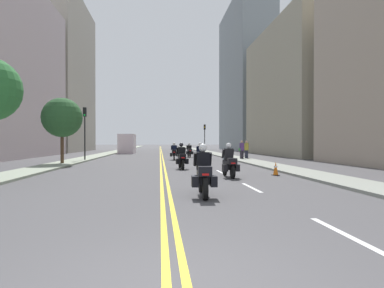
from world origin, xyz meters
TOP-DOWN VIEW (x-y plane):
  - ground_plane at (0.00, 48.00)m, footprint 264.00×264.00m
  - sidewalk_left at (-7.43, 48.00)m, footprint 2.09×144.00m
  - sidewalk_right at (7.43, 48.00)m, footprint 2.09×144.00m
  - centreline_yellow_inner at (-0.12, 48.00)m, footprint 0.12×132.00m
  - centreline_yellow_outer at (0.12, 48.00)m, footprint 0.12×132.00m
  - lane_dashes_white at (3.19, 29.00)m, footprint 0.14×56.40m
  - building_right_1 at (17.60, 35.74)m, footprint 8.52×19.73m
  - building_left_2 at (-16.64, 54.02)m, footprint 6.58×19.87m
  - building_right_2 at (16.50, 58.31)m, footprint 6.31×20.87m
  - motorcycle_0 at (1.15, 6.29)m, footprint 0.78×2.20m
  - motorcycle_1 at (3.10, 11.45)m, footprint 0.77×2.18m
  - motorcycle_2 at (1.16, 16.42)m, footprint 0.78×2.10m
  - motorcycle_3 at (3.01, 21.61)m, footprint 0.78×2.11m
  - motorcycle_4 at (1.14, 26.39)m, footprint 0.77×2.21m
  - motorcycle_5 at (3.02, 31.30)m, footprint 0.78×2.24m
  - traffic_cone_0 at (5.64, 12.06)m, footprint 0.32×0.32m
  - traffic_light_near at (-6.78, 25.44)m, footprint 0.28×0.38m
  - traffic_light_far at (6.78, 45.84)m, footprint 0.28×0.38m
  - pedestrian_0 at (8.10, 26.43)m, footprint 0.42×0.38m
  - pedestrian_1 at (7.47, 25.83)m, footprint 0.51×0.33m
  - street_tree_0 at (-7.40, 20.96)m, footprint 2.92×2.92m
  - parked_truck at (-4.98, 44.94)m, footprint 2.20×6.50m

SIDE VIEW (x-z plane):
  - ground_plane at x=0.00m, z-range 0.00..0.00m
  - centreline_yellow_inner at x=-0.12m, z-range 0.00..0.01m
  - centreline_yellow_outer at x=0.12m, z-range 0.00..0.01m
  - lane_dashes_white at x=3.19m, z-range 0.00..0.01m
  - sidewalk_left at x=-7.43m, z-range 0.00..0.12m
  - sidewalk_right at x=7.43m, z-range 0.00..0.12m
  - traffic_cone_0 at x=5.64m, z-range 0.00..0.70m
  - motorcycle_5 at x=3.02m, z-range -0.14..1.44m
  - motorcycle_3 at x=3.01m, z-range -0.16..1.47m
  - motorcycle_2 at x=1.16m, z-range -0.16..1.48m
  - motorcycle_1 at x=3.10m, z-range -0.16..1.49m
  - motorcycle_0 at x=1.15m, z-range -0.16..1.49m
  - motorcycle_4 at x=1.14m, z-range -0.16..1.49m
  - pedestrian_0 at x=8.10m, z-range 0.03..1.83m
  - pedestrian_1 at x=7.47m, z-range 0.03..1.84m
  - parked_truck at x=-4.98m, z-range -0.13..2.67m
  - traffic_light_far at x=6.78m, z-range 0.85..5.24m
  - traffic_light_near at x=-6.78m, z-range 0.89..5.61m
  - street_tree_0 at x=-7.40m, z-range 1.01..5.96m
  - building_right_1 at x=17.60m, z-range 0.00..16.23m
  - building_left_2 at x=-16.64m, z-range 0.00..26.08m
  - building_right_2 at x=16.50m, z-range 0.00..28.42m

